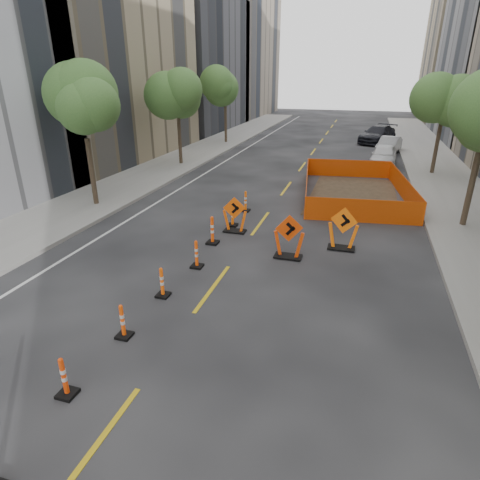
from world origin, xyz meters
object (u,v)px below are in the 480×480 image
(channelizer_2, at_px, (64,377))
(chevron_sign_left, at_px, (235,215))
(channelizer_4, at_px, (162,282))
(chevron_sign_right, at_px, (343,228))
(channelizer_3, at_px, (122,321))
(channelizer_8, at_px, (246,201))
(channelizer_7, at_px, (233,215))
(parked_car_mid, at_px, (389,145))
(channelizer_5, at_px, (196,254))
(chevron_sign_center, at_px, (289,237))
(parked_car_far, at_px, (378,134))
(parked_car_near, at_px, (384,155))
(channelizer_6, at_px, (212,230))

(channelizer_2, bearing_deg, chevron_sign_left, 86.90)
(channelizer_4, height_order, chevron_sign_right, chevron_sign_right)
(channelizer_3, relative_size, channelizer_8, 0.94)
(channelizer_3, xyz_separation_m, channelizer_7, (0.18, 8.30, 0.04))
(channelizer_3, relative_size, parked_car_mid, 0.23)
(channelizer_5, bearing_deg, chevron_sign_center, 30.49)
(channelizer_7, xyz_separation_m, channelizer_8, (-0.02, 2.08, -0.01))
(chevron_sign_left, bearing_deg, chevron_sign_center, -51.82)
(channelizer_5, relative_size, parked_car_far, 0.18)
(channelizer_8, bearing_deg, parked_car_near, 62.78)
(chevron_sign_center, bearing_deg, channelizer_3, -140.46)
(channelizer_7, bearing_deg, parked_car_mid, 70.40)
(channelizer_6, bearing_deg, chevron_sign_left, 72.62)
(channelizer_5, height_order, channelizer_6, channelizer_6)
(channelizer_6, relative_size, chevron_sign_right, 0.67)
(channelizer_4, height_order, parked_car_far, parked_car_far)
(channelizer_5, height_order, parked_car_near, parked_car_near)
(parked_car_far, bearing_deg, channelizer_6, -82.92)
(channelizer_7, height_order, chevron_sign_center, chevron_sign_center)
(chevron_sign_left, distance_m, parked_car_mid, 21.47)
(channelizer_2, height_order, channelizer_6, channelizer_6)
(channelizer_7, bearing_deg, channelizer_8, 90.54)
(channelizer_8, relative_size, chevron_sign_center, 0.61)
(channelizer_2, bearing_deg, channelizer_5, 87.36)
(parked_car_mid, bearing_deg, channelizer_2, -89.97)
(chevron_sign_left, bearing_deg, channelizer_4, -111.15)
(chevron_sign_center, xyz_separation_m, chevron_sign_right, (1.78, 1.32, 0.01))
(channelizer_3, height_order, parked_car_mid, parked_car_mid)
(parked_car_far, bearing_deg, channelizer_5, -81.62)
(channelizer_3, bearing_deg, channelizer_7, 88.74)
(chevron_sign_center, bearing_deg, channelizer_2, -134.17)
(parked_car_mid, bearing_deg, chevron_sign_center, -86.98)
(channelizer_5, bearing_deg, channelizer_2, -92.64)
(channelizer_4, distance_m, channelizer_8, 8.30)
(channelizer_5, bearing_deg, parked_car_mid, 73.74)
(channelizer_5, relative_size, chevron_sign_left, 0.65)
(channelizer_6, relative_size, chevron_sign_left, 0.74)
(channelizer_8, bearing_deg, channelizer_3, -90.90)
(channelizer_4, distance_m, channelizer_5, 2.09)
(channelizer_6, xyz_separation_m, chevron_sign_center, (3.04, -0.41, 0.26))
(channelizer_2, relative_size, chevron_sign_right, 0.57)
(channelizer_4, relative_size, parked_car_mid, 0.24)
(channelizer_3, distance_m, parked_car_near, 23.99)
(channelizer_3, relative_size, parked_car_far, 0.17)
(chevron_sign_center, distance_m, parked_car_near, 17.60)
(channelizer_2, bearing_deg, channelizer_8, 89.05)
(parked_car_far, bearing_deg, channelizer_3, -80.58)
(channelizer_3, xyz_separation_m, channelizer_5, (0.24, 4.15, 0.03))
(channelizer_2, xyz_separation_m, channelizer_6, (0.08, 8.30, 0.09))
(chevron_sign_right, bearing_deg, parked_car_far, 100.60)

